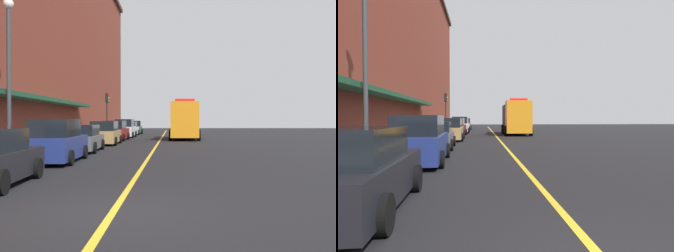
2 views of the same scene
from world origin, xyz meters
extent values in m
plane|color=black|center=(0.00, 25.00, 0.00)|extent=(112.00, 112.00, 0.00)
cube|color=gray|center=(-6.20, 25.00, 0.07)|extent=(2.40, 70.00, 0.15)
cube|color=gold|center=(0.00, 25.00, 0.00)|extent=(0.16, 70.00, 0.01)
cube|color=maroon|center=(-11.88, 24.00, 9.97)|extent=(8.97, 64.00, 19.93)
cube|color=#19472D|center=(-6.85, 16.00, 3.10)|extent=(1.20, 22.40, 0.24)
cylinder|color=black|center=(-3.07, 4.35, 0.32)|extent=(0.24, 0.65, 0.64)
cylinder|color=black|center=(-2.98, 1.61, 0.32)|extent=(0.24, 0.65, 0.64)
cube|color=navy|center=(-3.89, 9.11, 0.64)|extent=(2.00, 4.79, 0.93)
cube|color=black|center=(-3.88, 8.87, 1.49)|extent=(1.75, 2.65, 0.76)
cylinder|color=black|center=(-4.87, 10.54, 0.32)|extent=(0.24, 0.65, 0.64)
cylinder|color=black|center=(-3.00, 10.61, 0.32)|extent=(0.24, 0.65, 0.64)
cylinder|color=black|center=(-4.77, 7.61, 0.32)|extent=(0.24, 0.65, 0.64)
cylinder|color=black|center=(-2.90, 7.68, 0.32)|extent=(0.24, 0.65, 0.64)
cube|color=#595B60|center=(-4.02, 14.81, 0.56)|extent=(1.89, 4.94, 0.76)
cube|color=black|center=(-4.01, 14.57, 1.24)|extent=(1.63, 2.74, 0.62)
cylinder|color=black|center=(-4.94, 16.28, 0.32)|extent=(0.24, 0.65, 0.64)
cylinder|color=black|center=(-3.22, 16.35, 0.32)|extent=(0.24, 0.65, 0.64)
cylinder|color=black|center=(-4.82, 13.27, 0.32)|extent=(0.24, 0.65, 0.64)
cylinder|color=black|center=(-3.10, 13.33, 0.32)|extent=(0.24, 0.65, 0.64)
cube|color=#A5844C|center=(-3.90, 21.29, 0.61)|extent=(1.97, 4.78, 0.86)
cube|color=black|center=(-3.90, 21.05, 1.39)|extent=(1.74, 2.64, 0.71)
cylinder|color=black|center=(-4.88, 22.74, 0.32)|extent=(0.23, 0.64, 0.64)
cylinder|color=black|center=(-2.98, 22.78, 0.32)|extent=(0.23, 0.64, 0.64)
cylinder|color=black|center=(-4.83, 19.80, 0.32)|extent=(0.23, 0.64, 0.64)
cylinder|color=black|center=(-2.92, 19.84, 0.32)|extent=(0.23, 0.64, 0.64)
cube|color=maroon|center=(-4.03, 27.27, 0.62)|extent=(2.00, 4.93, 0.88)
cube|color=black|center=(-4.04, 27.02, 1.42)|extent=(1.76, 2.73, 0.72)
cylinder|color=black|center=(-4.96, 28.80, 0.32)|extent=(0.23, 0.64, 0.64)
cylinder|color=black|center=(-3.04, 28.76, 0.32)|extent=(0.23, 0.64, 0.64)
cylinder|color=black|center=(-5.02, 25.77, 0.32)|extent=(0.23, 0.64, 0.64)
cylinder|color=black|center=(-3.11, 25.73, 0.32)|extent=(0.23, 0.64, 0.64)
cube|color=silver|center=(-3.90, 33.21, 0.66)|extent=(1.91, 4.64, 0.96)
cube|color=black|center=(-3.90, 32.97, 1.53)|extent=(1.71, 2.56, 0.79)
cylinder|color=black|center=(-4.86, 34.65, 0.32)|extent=(0.22, 0.64, 0.64)
cylinder|color=black|center=(-2.94, 34.64, 0.32)|extent=(0.22, 0.64, 0.64)
cylinder|color=black|center=(-4.86, 31.77, 0.32)|extent=(0.22, 0.64, 0.64)
cylinder|color=black|center=(-2.94, 31.76, 0.32)|extent=(0.22, 0.64, 0.64)
cube|color=silver|center=(-4.04, 38.65, 0.58)|extent=(1.94, 4.56, 0.82)
cube|color=black|center=(-4.05, 38.42, 1.33)|extent=(1.71, 2.53, 0.67)
cylinder|color=black|center=(-4.92, 40.07, 0.32)|extent=(0.24, 0.65, 0.64)
cylinder|color=black|center=(-3.08, 40.02, 0.32)|extent=(0.24, 0.65, 0.64)
cylinder|color=black|center=(-5.00, 37.27, 0.32)|extent=(0.24, 0.65, 0.64)
cylinder|color=black|center=(-3.16, 37.22, 0.32)|extent=(0.24, 0.65, 0.64)
cube|color=#2D5133|center=(-3.99, 44.50, 0.61)|extent=(1.99, 4.17, 0.86)
cube|color=black|center=(-3.98, 44.30, 1.39)|extent=(1.74, 2.32, 0.70)
cylinder|color=black|center=(-4.97, 45.74, 0.32)|extent=(0.24, 0.65, 0.64)
cylinder|color=black|center=(-3.10, 45.81, 0.32)|extent=(0.24, 0.65, 0.64)
cylinder|color=black|center=(-4.88, 43.20, 0.32)|extent=(0.24, 0.65, 0.64)
cylinder|color=black|center=(-3.01, 43.26, 0.32)|extent=(0.24, 0.65, 0.64)
cube|color=orange|center=(2.20, 26.36, 1.87)|extent=(2.48, 2.17, 3.14)
cube|color=#3F3F42|center=(2.27, 30.33, 1.75)|extent=(2.53, 5.22, 2.89)
cube|color=red|center=(2.20, 26.36, 3.56)|extent=(1.72, 0.63, 0.24)
cylinder|color=black|center=(3.44, 26.42, 0.50)|extent=(0.32, 1.00, 1.00)
cylinder|color=black|center=(0.97, 26.46, 0.50)|extent=(0.32, 1.00, 1.00)
cylinder|color=black|center=(3.49, 29.66, 0.50)|extent=(0.32, 1.00, 1.00)
cylinder|color=black|center=(1.02, 29.70, 0.50)|extent=(0.32, 1.00, 1.00)
cylinder|color=black|center=(3.53, 31.76, 0.50)|extent=(0.32, 1.00, 1.00)
cylinder|color=black|center=(1.05, 31.80, 0.50)|extent=(0.32, 1.00, 1.00)
cylinder|color=#4C4C51|center=(-5.35, 17.97, 0.68)|extent=(0.07, 0.07, 1.05)
cube|color=black|center=(-5.35, 17.97, 1.34)|extent=(0.14, 0.18, 0.28)
cylinder|color=#4C4C51|center=(-5.35, 24.62, 0.68)|extent=(0.07, 0.07, 1.05)
cube|color=black|center=(-5.35, 24.62, 1.34)|extent=(0.14, 0.18, 0.28)
cylinder|color=#4C4C51|center=(-5.35, 16.91, 0.68)|extent=(0.07, 0.07, 1.05)
cube|color=black|center=(-5.35, 16.91, 1.34)|extent=(0.14, 0.18, 0.28)
cylinder|color=#4C4C51|center=(-5.35, 7.98, 0.68)|extent=(0.07, 0.07, 1.05)
cube|color=black|center=(-5.35, 7.98, 1.34)|extent=(0.14, 0.18, 0.28)
cylinder|color=#4C4C51|center=(-5.35, 16.66, 0.68)|extent=(0.07, 0.07, 1.05)
cube|color=black|center=(-5.35, 16.66, 1.34)|extent=(0.14, 0.18, 0.28)
cylinder|color=#33383D|center=(-5.95, 9.10, 3.40)|extent=(0.18, 0.18, 6.50)
sphere|color=white|center=(-5.95, 9.10, 6.87)|extent=(0.44, 0.44, 0.44)
cylinder|color=#232326|center=(-5.30, 30.33, 1.85)|extent=(0.14, 0.14, 3.40)
cube|color=black|center=(-5.30, 30.33, 4.00)|extent=(0.28, 0.36, 0.90)
sphere|color=red|center=(-5.14, 30.33, 4.30)|extent=(0.16, 0.16, 0.16)
sphere|color=gold|center=(-5.14, 30.33, 4.00)|extent=(0.16, 0.16, 0.16)
sphere|color=green|center=(-5.14, 30.33, 3.70)|extent=(0.16, 0.16, 0.16)
camera|label=1|loc=(1.19, -7.75, 1.83)|focal=41.68mm
camera|label=2|loc=(-1.52, -3.02, 1.77)|focal=32.30mm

